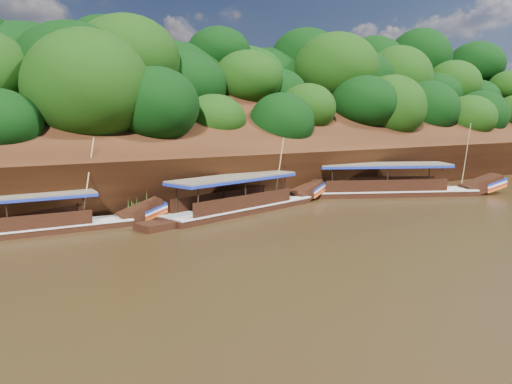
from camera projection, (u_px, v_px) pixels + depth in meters
ground at (313, 234)px, 27.14m from camera, size 160.00×160.00×0.00m
riverbank at (152, 166)px, 45.58m from camera, size 120.00×30.06×19.40m
boat_0 at (402, 188)px, 40.47m from camera, size 15.41×9.20×6.31m
boat_1 at (250, 203)px, 33.82m from camera, size 14.47×5.32×5.34m
boat_2 at (36, 224)px, 27.23m from camera, size 13.94×2.75×5.55m
reeds at (173, 200)px, 32.75m from camera, size 49.70×2.40×2.06m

